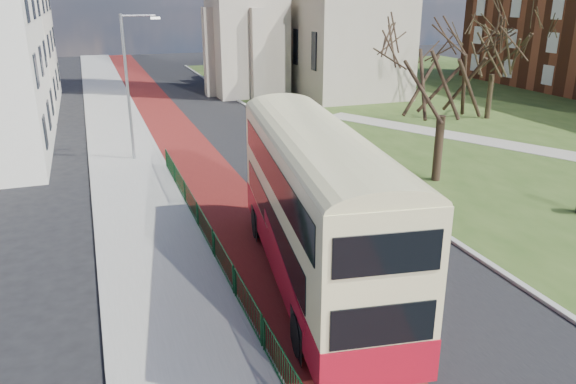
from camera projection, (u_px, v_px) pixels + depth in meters
name	position (u px, v px, depth m)	size (l,w,h in m)	color
ground	(332.00, 296.00, 17.90)	(160.00, 160.00, 0.00)	black
road_carriageway	(227.00, 144.00, 36.13)	(9.00, 120.00, 0.01)	black
bus_lane	(185.00, 147.00, 35.28)	(3.40, 120.00, 0.01)	#591414
pavement_west	(123.00, 152.00, 34.05)	(4.00, 120.00, 0.12)	gray
kerb_west	(156.00, 149.00, 34.68)	(0.25, 120.00, 0.13)	#999993
kerb_east	(284.00, 130.00, 39.35)	(0.25, 80.00, 0.13)	#999993
grass_green	(514.00, 112.00, 45.68)	(40.00, 80.00, 0.04)	#30491A
footpath	(573.00, 156.00, 33.11)	(2.20, 36.00, 0.03)	#9E998C
pedestrian_railing	(213.00, 244.00, 20.33)	(0.07, 24.00, 1.12)	#0D3B1B
streetlamp	(130.00, 80.00, 30.97)	(2.13, 0.18, 8.00)	gray
bus	(316.00, 201.00, 17.71)	(4.59, 12.53, 5.12)	maroon
winter_tree_near	(446.00, 62.00, 26.95)	(7.29, 7.29, 8.64)	#2F2117
winter_tree_far	(496.00, 38.00, 41.35)	(7.50, 7.50, 8.62)	#302618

